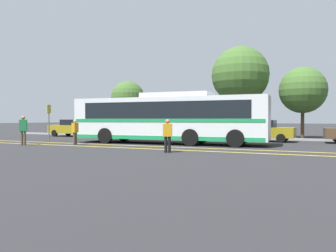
{
  "coord_description": "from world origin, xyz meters",
  "views": [
    {
      "loc": [
        7.11,
        -19.58,
        1.56
      ],
      "look_at": [
        -1.34,
        -0.49,
        1.13
      ],
      "focal_mm": 35.0,
      "sensor_mm": 36.0,
      "label": 1
    }
  ],
  "objects_px": {
    "pedestrian_0": "(168,134)",
    "pedestrian_2": "(23,128)",
    "tree_0": "(240,75)",
    "parked_car_1": "(132,128)",
    "bus_stop_sign": "(49,118)",
    "parked_car_3": "(263,131)",
    "transit_bus": "(168,118)",
    "pedestrian_1": "(75,130)",
    "parked_car_0": "(73,128)",
    "parked_car_2": "(193,130)",
    "tree_2": "(128,98)",
    "tree_1": "(303,90)"
  },
  "relations": [
    {
      "from": "parked_car_1",
      "to": "tree_0",
      "type": "bearing_deg",
      "value": 125.08
    },
    {
      "from": "parked_car_1",
      "to": "tree_2",
      "type": "relative_size",
      "value": 0.84
    },
    {
      "from": "tree_0",
      "to": "parked_car_1",
      "type": "bearing_deg",
      "value": -148.55
    },
    {
      "from": "parked_car_2",
      "to": "pedestrian_1",
      "type": "bearing_deg",
      "value": 145.59
    },
    {
      "from": "parked_car_0",
      "to": "tree_2",
      "type": "xyz_separation_m",
      "value": [
        3.52,
        3.79,
        2.87
      ]
    },
    {
      "from": "pedestrian_1",
      "to": "tree_0",
      "type": "relative_size",
      "value": 0.2
    },
    {
      "from": "pedestrian_1",
      "to": "bus_stop_sign",
      "type": "height_order",
      "value": "bus_stop_sign"
    },
    {
      "from": "parked_car_3",
      "to": "pedestrian_1",
      "type": "distance_m",
      "value": 12.81
    },
    {
      "from": "pedestrian_1",
      "to": "parked_car_0",
      "type": "bearing_deg",
      "value": -145.03
    },
    {
      "from": "parked_car_3",
      "to": "tree_0",
      "type": "bearing_deg",
      "value": -148.12
    },
    {
      "from": "parked_car_2",
      "to": "pedestrian_1",
      "type": "height_order",
      "value": "pedestrian_1"
    },
    {
      "from": "parked_car_2",
      "to": "pedestrian_0",
      "type": "distance_m",
      "value": 10.43
    },
    {
      "from": "parked_car_2",
      "to": "tree_2",
      "type": "xyz_separation_m",
      "value": [
        -7.9,
        3.38,
        2.93
      ]
    },
    {
      "from": "transit_bus",
      "to": "bus_stop_sign",
      "type": "height_order",
      "value": "transit_bus"
    },
    {
      "from": "parked_car_2",
      "to": "parked_car_3",
      "type": "xyz_separation_m",
      "value": [
        5.38,
        -0.33,
        0.03
      ]
    },
    {
      "from": "pedestrian_0",
      "to": "tree_1",
      "type": "bearing_deg",
      "value": -128.25
    },
    {
      "from": "parked_car_3",
      "to": "bus_stop_sign",
      "type": "relative_size",
      "value": 1.65
    },
    {
      "from": "parked_car_3",
      "to": "bus_stop_sign",
      "type": "height_order",
      "value": "bus_stop_sign"
    },
    {
      "from": "parked_car_0",
      "to": "pedestrian_1",
      "type": "xyz_separation_m",
      "value": [
        6.59,
        -7.65,
        0.1
      ]
    },
    {
      "from": "parked_car_2",
      "to": "pedestrian_0",
      "type": "bearing_deg",
      "value": -170.45
    },
    {
      "from": "parked_car_3",
      "to": "parked_car_1",
      "type": "bearing_deg",
      "value": -86.56
    },
    {
      "from": "pedestrian_1",
      "to": "parked_car_3",
      "type": "bearing_deg",
      "value": 121.34
    },
    {
      "from": "parked_car_0",
      "to": "tree_1",
      "type": "distance_m",
      "value": 20.25
    },
    {
      "from": "parked_car_1",
      "to": "pedestrian_0",
      "type": "relative_size",
      "value": 2.85
    },
    {
      "from": "transit_bus",
      "to": "pedestrian_2",
      "type": "height_order",
      "value": "transit_bus"
    },
    {
      "from": "parked_car_3",
      "to": "tree_1",
      "type": "height_order",
      "value": "tree_1"
    },
    {
      "from": "pedestrian_0",
      "to": "bus_stop_sign",
      "type": "height_order",
      "value": "bus_stop_sign"
    },
    {
      "from": "parked_car_1",
      "to": "pedestrian_0",
      "type": "xyz_separation_m",
      "value": [
        7.67,
        -9.89,
        0.09
      ]
    },
    {
      "from": "parked_car_0",
      "to": "parked_car_1",
      "type": "xyz_separation_m",
      "value": [
        6.1,
        0.14,
        0.01
      ]
    },
    {
      "from": "pedestrian_0",
      "to": "pedestrian_2",
      "type": "distance_m",
      "value": 9.7
    },
    {
      "from": "bus_stop_sign",
      "to": "parked_car_2",
      "type": "bearing_deg",
      "value": -52.32
    },
    {
      "from": "parked_car_0",
      "to": "parked_car_3",
      "type": "height_order",
      "value": "parked_car_0"
    },
    {
      "from": "pedestrian_0",
      "to": "tree_2",
      "type": "distance_m",
      "value": 17.2
    },
    {
      "from": "parked_car_1",
      "to": "tree_0",
      "type": "height_order",
      "value": "tree_0"
    },
    {
      "from": "parked_car_0",
      "to": "pedestrian_0",
      "type": "distance_m",
      "value": 16.87
    },
    {
      "from": "parked_car_0",
      "to": "parked_car_2",
      "type": "distance_m",
      "value": 11.43
    },
    {
      "from": "pedestrian_2",
      "to": "bus_stop_sign",
      "type": "relative_size",
      "value": 0.69
    },
    {
      "from": "pedestrian_2",
      "to": "tree_2",
      "type": "relative_size",
      "value": 0.34
    },
    {
      "from": "parked_car_3",
      "to": "bus_stop_sign",
      "type": "distance_m",
      "value": 14.96
    },
    {
      "from": "parked_car_2",
      "to": "transit_bus",
      "type": "bearing_deg",
      "value": 177.85
    },
    {
      "from": "parked_car_3",
      "to": "pedestrian_2",
      "type": "xyz_separation_m",
      "value": [
        -12.73,
        -9.39,
        0.26
      ]
    },
    {
      "from": "pedestrian_0",
      "to": "pedestrian_2",
      "type": "bearing_deg",
      "value": -21.29
    },
    {
      "from": "tree_0",
      "to": "tree_1",
      "type": "xyz_separation_m",
      "value": [
        5.07,
        0.49,
        -1.46
      ]
    },
    {
      "from": "pedestrian_1",
      "to": "tree_2",
      "type": "relative_size",
      "value": 0.29
    },
    {
      "from": "transit_bus",
      "to": "parked_car_0",
      "type": "height_order",
      "value": "transit_bus"
    },
    {
      "from": "parked_car_1",
      "to": "pedestrian_1",
      "type": "bearing_deg",
      "value": 7.23
    },
    {
      "from": "parked_car_3",
      "to": "pedestrian_0",
      "type": "height_order",
      "value": "pedestrian_0"
    },
    {
      "from": "tree_2",
      "to": "parked_car_3",
      "type": "bearing_deg",
      "value": -15.59
    },
    {
      "from": "parked_car_0",
      "to": "tree_2",
      "type": "distance_m",
      "value": 5.91
    },
    {
      "from": "parked_car_2",
      "to": "parked_car_3",
      "type": "bearing_deg",
      "value": -96.93
    }
  ]
}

